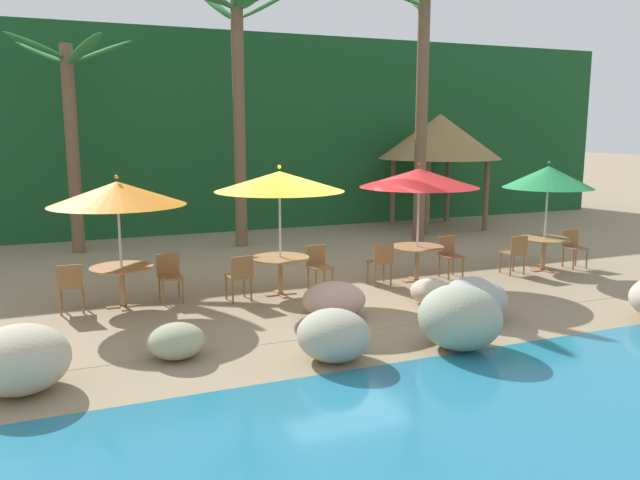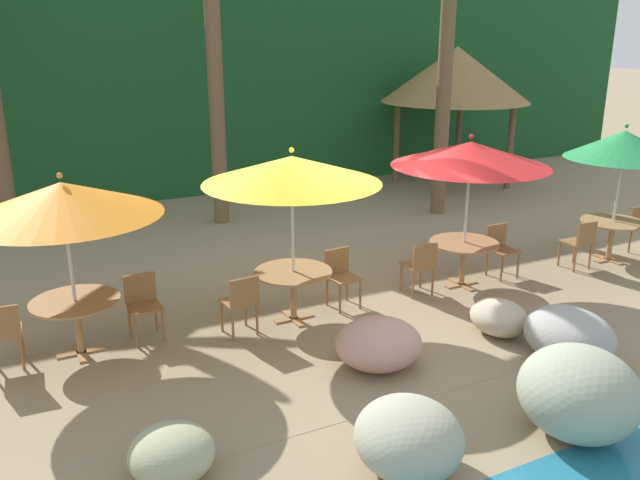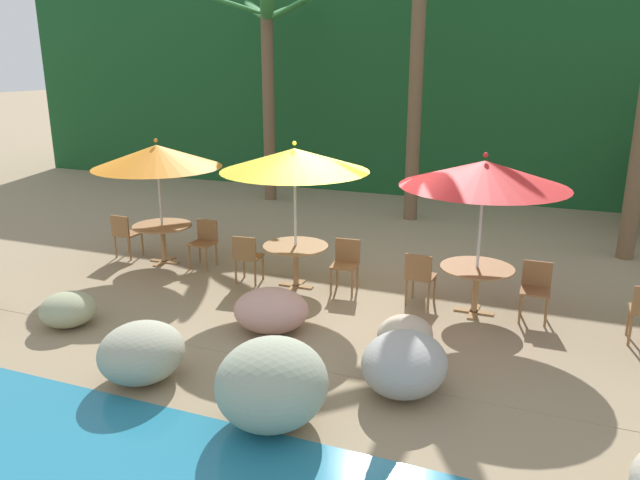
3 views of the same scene
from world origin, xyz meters
The scene contains 18 objects.
ground_plane centered at (0.00, 0.00, 0.00)m, with size 120.00×120.00×0.00m, color #937F60.
terrace_deck centered at (0.00, 0.00, 0.00)m, with size 18.00×5.20×0.01m.
foliage_backdrop centered at (0.00, 9.00, 3.00)m, with size 28.00×2.40×6.00m.
rock_seawall centered at (0.48, -3.12, 0.37)m, with size 14.64×3.30×0.94m.
umbrella_orange centered at (-4.02, 0.27, 2.04)m, with size 2.35×2.35×2.36m.
dining_table_orange centered at (-4.02, 0.27, 0.61)m, with size 1.10×1.10×0.74m.
chair_orange_seaward centered at (-3.17, 0.39, 0.51)m, with size 0.43×0.44×0.87m.
chair_orange_inland centered at (-4.87, 0.23, 0.51)m, with size 0.44×0.45×0.87m.
umbrella_yellow centered at (-1.15, -0.01, 2.18)m, with size 2.43×2.43×2.48m.
dining_table_yellow centered at (-1.15, -0.01, 0.61)m, with size 1.10×1.10×0.74m.
chair_yellow_seaward centered at (-0.31, 0.14, 0.51)m, with size 0.45×0.46×0.87m.
chair_yellow_inland centered at (-1.99, -0.18, 0.51)m, with size 0.46×0.46×0.87m.
umbrella_red centered at (1.83, -0.04, 2.15)m, with size 2.43×2.43×2.46m.
dining_table_red centered at (1.83, -0.04, 0.61)m, with size 1.10×1.10×0.74m.
chair_red_seaward centered at (2.68, 0.06, 0.51)m, with size 0.42×0.43×0.87m.
chair_red_inland centered at (0.98, -0.07, 0.51)m, with size 0.45×0.45×0.87m.
palm_tree_nearest centered at (-4.54, 6.00, 3.55)m, with size 3.03×3.02×5.35m.
palm_tree_second centered at (-0.46, 5.29, 4.64)m, with size 3.29×3.27×6.81m.
Camera 3 is at (2.81, -8.96, 3.72)m, focal length 34.34 mm.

